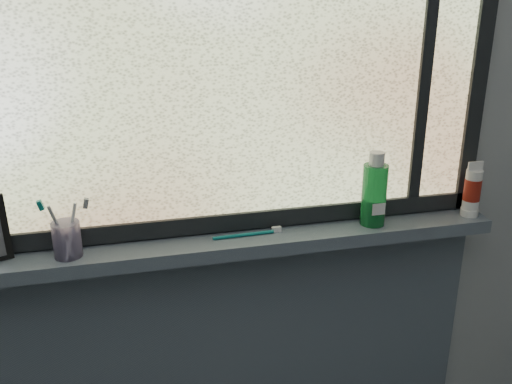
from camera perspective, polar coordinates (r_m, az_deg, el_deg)
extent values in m
cube|color=#9EA3A8|center=(1.59, -3.91, 3.98)|extent=(3.00, 0.01, 2.50)
cube|color=#4D5967|center=(1.62, -3.23, -5.30)|extent=(1.62, 0.14, 0.04)
cube|color=#4D5967|center=(1.94, -3.26, -18.27)|extent=(1.62, 0.02, 0.98)
cube|color=silver|center=(1.52, -4.02, 13.94)|extent=(1.50, 0.01, 1.00)
cube|color=black|center=(1.64, -3.58, -3.01)|extent=(1.60, 0.03, 0.05)
cube|color=black|center=(1.81, 21.67, 13.67)|extent=(0.05, 0.03, 1.10)
cube|color=black|center=(1.72, 16.73, 13.93)|extent=(0.03, 0.03, 1.00)
cylinder|color=#AE9ED1|center=(1.56, -18.39, -4.52)|extent=(0.07, 0.07, 0.10)
cylinder|color=#1B8F3E|center=(1.69, 11.77, 0.32)|extent=(0.09, 0.09, 0.18)
cylinder|color=silver|center=(1.85, 20.85, 0.46)|extent=(0.05, 0.05, 0.12)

